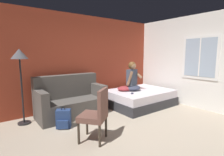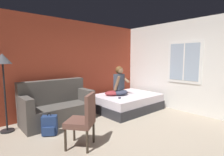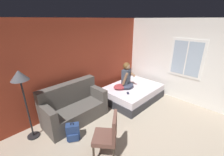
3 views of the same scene
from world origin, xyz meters
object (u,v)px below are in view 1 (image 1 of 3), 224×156
object	(u,v)px
bed	(140,98)
cell_phone	(132,93)
side_chair	(96,113)
backpack	(64,119)
person_seated	(132,79)
couch	(71,100)
floor_lamp	(20,61)
throw_pillow	(125,88)

from	to	relation	value
bed	cell_phone	xyz separation A→B (m)	(-0.52, -0.20, 0.25)
side_chair	backpack	world-z (taller)	side_chair
side_chair	backpack	distance (m)	1.01
bed	person_seated	xyz separation A→B (m)	(-0.20, 0.13, 0.60)
couch	backpack	size ratio (longest dim) A/B	3.73
couch	floor_lamp	xyz separation A→B (m)	(-1.09, 0.12, 1.04)
person_seated	floor_lamp	distance (m)	3.05
couch	floor_lamp	world-z (taller)	floor_lamp
throw_pillow	cell_phone	size ratio (longest dim) A/B	3.33
side_chair	throw_pillow	size ratio (longest dim) A/B	2.04
bed	floor_lamp	world-z (taller)	floor_lamp
couch	side_chair	bearing A→B (deg)	-96.45
backpack	cell_phone	xyz separation A→B (m)	(2.00, -0.02, 0.29)
couch	floor_lamp	distance (m)	1.51
couch	side_chair	world-z (taller)	couch
bed	side_chair	size ratio (longest dim) A/B	1.97
side_chair	throw_pillow	bearing A→B (deg)	35.51
bed	floor_lamp	distance (m)	3.43
person_seated	cell_phone	xyz separation A→B (m)	(-0.32, -0.33, -0.35)
side_chair	throw_pillow	xyz separation A→B (m)	(1.82, 1.30, 0.02)
cell_phone	throw_pillow	bearing A→B (deg)	122.04
side_chair	person_seated	xyz separation A→B (m)	(2.04, 1.23, 0.30)
person_seated	throw_pillow	world-z (taller)	person_seated
couch	side_chair	distance (m)	1.57
couch	throw_pillow	world-z (taller)	couch
person_seated	throw_pillow	bearing A→B (deg)	161.56
backpack	throw_pillow	xyz separation A→B (m)	(2.10, 0.39, 0.36)
backpack	couch	bearing A→B (deg)	55.18
couch	backpack	xyz separation A→B (m)	(-0.45, -0.65, -0.20)
couch	backpack	bearing A→B (deg)	-124.82
cell_phone	floor_lamp	world-z (taller)	floor_lamp
couch	throw_pillow	xyz separation A→B (m)	(1.65, -0.26, 0.16)
person_seated	cell_phone	distance (m)	0.58
side_chair	person_seated	size ratio (longest dim) A/B	1.12
cell_phone	floor_lamp	xyz separation A→B (m)	(-2.65, 0.78, 0.94)
couch	person_seated	xyz separation A→B (m)	(1.87, -0.33, 0.44)
person_seated	side_chair	bearing A→B (deg)	-149.03
throw_pillow	floor_lamp	xyz separation A→B (m)	(-2.74, 0.37, 0.88)
backpack	floor_lamp	bearing A→B (deg)	130.20
backpack	cell_phone	world-z (taller)	cell_phone
couch	throw_pillow	distance (m)	1.67
bed	cell_phone	distance (m)	0.61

